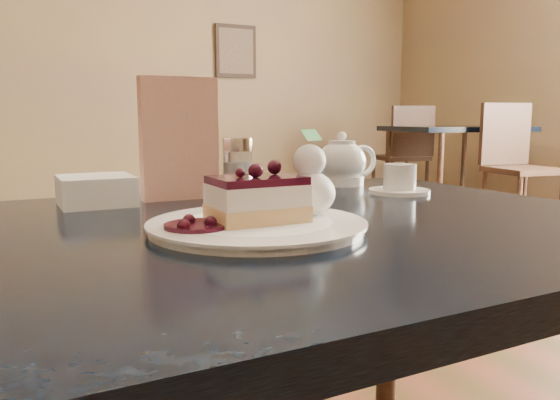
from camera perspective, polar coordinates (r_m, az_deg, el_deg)
name	(u,v)px	position (r m, az deg, el deg)	size (l,w,h in m)	color
main_table	(243,279)	(0.78, -3.93, -8.19)	(1.22, 0.84, 0.74)	black
dessert_plate	(257,226)	(0.71, -2.41, -2.75)	(0.28, 0.28, 0.01)	white
cheesecake_slice	(257,199)	(0.71, -2.43, 0.06)	(0.12, 0.09, 0.06)	#E4AE84
whipped_cream	(309,193)	(0.75, 3.07, 0.72)	(0.07, 0.07, 0.06)	white
berry_sauce	(196,226)	(0.67, -8.73, -2.69)	(0.08, 0.08, 0.01)	#35081C
tea_set	(352,167)	(1.18, 7.56, 3.46)	(0.19, 0.28, 0.10)	white
menu_card	(179,139)	(1.00, -10.47, 6.30)	(0.14, 0.03, 0.22)	beige
sugar_shaker	(238,166)	(1.05, -4.44, 3.60)	(0.06, 0.06, 0.11)	white
napkin_stack	(96,190)	(0.97, -18.66, 0.96)	(0.12, 0.12, 0.05)	white
bg_table_far_right	(451,209)	(5.22, 17.44, -0.86)	(1.20, 2.00, 1.33)	black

